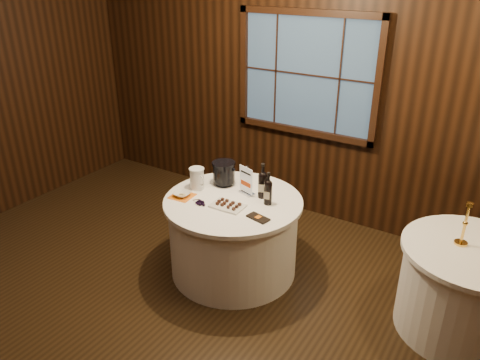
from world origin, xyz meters
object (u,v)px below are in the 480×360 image
Objects in this scene: grape_bunch at (201,202)px; brass_candlestick at (464,230)px; side_table at (465,290)px; sign_stand at (247,185)px; glass_pitcher at (197,178)px; port_bottle_right at (268,190)px; port_bottle_left at (262,183)px; cracker_bowl at (182,194)px; chocolate_plate at (228,205)px; main_table at (233,235)px; chocolate_box at (258,218)px; ice_bucket at (224,173)px.

brass_candlestick is (2.08, 0.55, 0.11)m from grape_bunch.
side_table is 2.02m from sign_stand.
glass_pitcher is (-0.46, -0.15, 0.01)m from sign_stand.
side_table is 1.78m from port_bottle_right.
port_bottle_left reaches higher than cracker_bowl.
cracker_bowl reaches higher than grape_bunch.
grape_bunch is 0.48× the size of brass_candlestick.
side_table is 6.31× the size of grape_bunch.
port_bottle_right reaches higher than chocolate_plate.
glass_pitcher is (-2.42, -0.29, 0.49)m from side_table.
main_table is at bearing 49.45° from grape_bunch.
port_bottle_right reaches higher than chocolate_box.
ice_bucket is at bearing 66.86° from cracker_bowl.
cracker_bowl is (-0.81, -0.02, 0.01)m from chocolate_box.
main_table is at bearing -86.32° from sign_stand.
side_table is at bearing 13.50° from grape_bunch.
grape_bunch is at bearing -6.94° from cracker_bowl.
chocolate_plate is at bearing 6.49° from cracker_bowl.
port_bottle_right is 1.32× the size of ice_bucket.
grape_bunch is at bearing -103.11° from sign_stand.
port_bottle_left is 1.60× the size of glass_pitcher.
grape_bunch reaches higher than side_table.
main_table is 6.13× the size of glass_pitcher.
ice_bucket is at bearing 128.13° from chocolate_plate.
chocolate_box is at bearing -79.53° from port_bottle_left.
brass_candlestick is at bearing -2.05° from port_bottle_right.
sign_stand reaches higher than ice_bucket.
ice_bucket is at bearing -173.96° from sign_stand.
main_table is 0.64m from glass_pitcher.
sign_stand reaches higher than side_table.
main_table is 0.61m from ice_bucket.
port_bottle_right reaches higher than side_table.
sign_stand is 0.61m from cracker_bowl.
port_bottle_left reaches higher than sign_stand.
sign_stand is 0.17m from port_bottle_left.
port_bottle_right is 0.61m from grape_bunch.
port_bottle_right is at bearing 114.90° from chocolate_box.
brass_candlestick is at bearing 169.79° from side_table.
brass_candlestick is (-0.11, 0.02, 0.51)m from side_table.
port_bottle_right is at bearing 41.84° from chocolate_plate.
glass_pitcher is (-0.16, -0.21, -0.02)m from ice_bucket.
sign_stand reaches higher than cracker_bowl.
ice_bucket is 1.19× the size of chocolate_box.
port_bottle_right is 0.73m from glass_pitcher.
chocolate_plate is at bearing -131.12° from port_bottle_left.
main_table is at bearing -41.63° from ice_bucket.
side_table is 3.80× the size of sign_stand.
sign_stand is 0.80× the size of brass_candlestick.
port_bottle_left is at bearing 31.10° from cracker_bowl.
side_table is 4.65× the size of ice_bucket.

